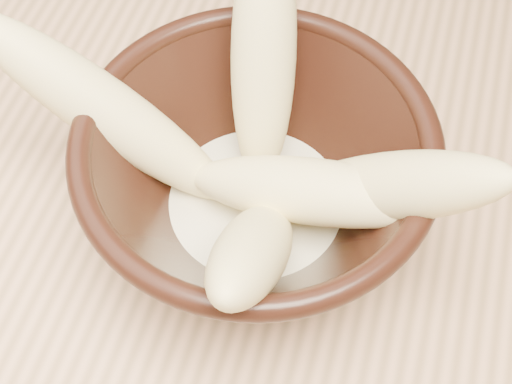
{
  "coord_description": "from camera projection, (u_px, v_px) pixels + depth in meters",
  "views": [
    {
      "loc": [
        -0.02,
        -0.25,
        1.17
      ],
      "look_at": [
        -0.08,
        -0.03,
        0.8
      ],
      "focal_mm": 50.0,
      "sensor_mm": 36.0,
      "label": 1
    }
  ],
  "objects": [
    {
      "name": "banana_right",
      "position": [
        385.0,
        187.0,
        0.38
      ],
      "size": [
        0.14,
        0.07,
        0.14
      ],
      "primitive_type": "ellipsoid",
      "rotation": [
        0.8,
        0.0,
        1.31
      ],
      "color": "#F7E692",
      "rests_on": "bowl"
    },
    {
      "name": "banana_upright",
      "position": [
        263.0,
        58.0,
        0.41
      ],
      "size": [
        0.06,
        0.12,
        0.16
      ],
      "primitive_type": "ellipsoid",
      "rotation": [
        0.51,
        0.0,
        3.38
      ],
      "color": "#F7E692",
      "rests_on": "bowl"
    },
    {
      "name": "milk_puddle",
      "position": [
        256.0,
        207.0,
        0.44
      ],
      "size": [
        0.12,
        0.12,
        0.02
      ],
      "primitive_type": "cylinder",
      "color": "beige",
      "rests_on": "bowl"
    },
    {
      "name": "banana_across",
      "position": [
        308.0,
        191.0,
        0.39
      ],
      "size": [
        0.15,
        0.04,
        0.08
      ],
      "primitive_type": "ellipsoid",
      "rotation": [
        1.29,
        0.0,
        1.52
      ],
      "color": "#F7E692",
      "rests_on": "bowl"
    },
    {
      "name": "banana_front",
      "position": [
        253.0,
        252.0,
        0.36
      ],
      "size": [
        0.04,
        0.13,
        0.13
      ],
      "primitive_type": "ellipsoid",
      "rotation": [
        0.78,
        0.0,
        0.04
      ],
      "color": "#F7E692",
      "rests_on": "bowl"
    },
    {
      "name": "banana_left",
      "position": [
        107.0,
        112.0,
        0.41
      ],
      "size": [
        0.17,
        0.05,
        0.14
      ],
      "primitive_type": "ellipsoid",
      "rotation": [
        0.92,
        0.0,
        -1.63
      ],
      "color": "#F7E692",
      "rests_on": "bowl"
    },
    {
      "name": "table",
      "position": [
        371.0,
        272.0,
        0.55
      ],
      "size": [
        1.2,
        0.8,
        0.75
      ],
      "color": "#E3AA7D",
      "rests_on": "ground"
    },
    {
      "name": "bowl",
      "position": [
        256.0,
        183.0,
        0.42
      ],
      "size": [
        0.2,
        0.2,
        0.11
      ],
      "rotation": [
        0.0,
        0.0,
        0.1
      ],
      "color": "black",
      "rests_on": "table"
    }
  ]
}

